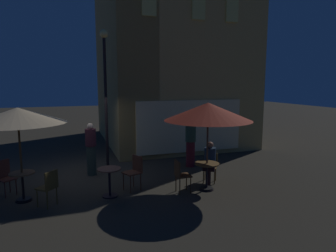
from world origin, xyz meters
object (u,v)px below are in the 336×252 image
object	(u,v)px
cafe_table_1	(207,171)
patron_standing_1	(91,149)
cafe_chair_4	(135,169)
cafe_chair_1	(49,185)
street_lamp_near_corner	(105,80)
patio_umbrella_0	(18,116)
patron_seated_0	(210,160)
cafe_chair_0	(5,175)
patron_standing_2	(191,143)
cafe_chair_2	(180,173)
cafe_chair_3	(210,164)
cafe_table_0	(23,182)
patio_umbrella_1	(208,112)
cafe_table_2	(109,178)

from	to	relation	value
cafe_table_1	patron_standing_1	bearing A→B (deg)	140.51
cafe_chair_4	cafe_chair_1	bearing A→B (deg)	-10.34
street_lamp_near_corner	cafe_table_1	distance (m)	4.63
patio_umbrella_0	patron_seated_0	distance (m)	5.36
cafe_chair_0	cafe_chair_1	bearing A→B (deg)	4.57
patron_seated_0	patron_standing_1	bearing A→B (deg)	-86.19
cafe_table_1	cafe_chair_0	distance (m)	5.49
patron_standing_2	cafe_chair_1	bearing A→B (deg)	-165.18
cafe_chair_0	patron_seated_0	bearing A→B (deg)	41.62
cafe_chair_2	patron_standing_2	world-z (taller)	patron_standing_2
cafe_table_1	cafe_chair_3	distance (m)	0.77
cafe_chair_2	patron_seated_0	distance (m)	1.26
cafe_chair_4	patron_standing_1	xyz separation A→B (m)	(-1.06, 1.74, 0.28)
street_lamp_near_corner	cafe_chair_3	distance (m)	4.49
cafe_chair_4	patron_seated_0	world-z (taller)	patron_seated_0
patio_umbrella_0	patron_standing_2	world-z (taller)	patio_umbrella_0
street_lamp_near_corner	cafe_table_0	world-z (taller)	street_lamp_near_corner
cafe_chair_0	cafe_chair_4	distance (m)	3.47
cafe_table_0	cafe_chair_4	size ratio (longest dim) A/B	0.79
cafe_chair_2	patron_standing_1	xyz separation A→B (m)	(-2.17, 2.43, 0.30)
patio_umbrella_1	cafe_table_1	bearing A→B (deg)	180.00
cafe_table_0	cafe_chair_3	xyz separation A→B (m)	(5.21, -0.15, 0.03)
cafe_table_2	patron_standing_2	bearing A→B (deg)	31.45
cafe_chair_2	patron_standing_2	size ratio (longest dim) A/B	0.54
street_lamp_near_corner	patio_umbrella_1	size ratio (longest dim) A/B	1.93
patio_umbrella_1	cafe_chair_1	distance (m)	4.46
cafe_table_0	patron_standing_2	xyz separation A→B (m)	(5.27, 1.52, 0.35)
patron_standing_1	cafe_chair_2	bearing A→B (deg)	152.57
cafe_chair_4	cafe_chair_3	bearing A→B (deg)	155.14
cafe_table_2	cafe_chair_4	bearing A→B (deg)	23.20
cafe_table_0	cafe_table_2	xyz separation A→B (m)	(2.13, -0.40, 0.01)
cafe_chair_3	patron_seated_0	distance (m)	0.22
street_lamp_near_corner	cafe_chair_0	world-z (taller)	street_lamp_near_corner
patio_umbrella_1	cafe_chair_4	world-z (taller)	patio_umbrella_1
cafe_chair_2	cafe_chair_3	bearing A→B (deg)	27.99
street_lamp_near_corner	cafe_chair_0	bearing A→B (deg)	-150.43
cafe_chair_2	street_lamp_near_corner	bearing A→B (deg)	118.08
cafe_chair_1	cafe_chair_2	size ratio (longest dim) A/B	0.99
cafe_chair_2	cafe_chair_3	distance (m)	1.37
cafe_chair_1	patron_seated_0	bearing A→B (deg)	-134.06
cafe_table_0	cafe_table_2	distance (m)	2.17
cafe_table_2	cafe_chair_1	xyz separation A→B (m)	(-1.47, -0.19, 0.04)
cafe_chair_2	patron_seated_0	world-z (taller)	patron_seated_0
patron_standing_2	cafe_table_2	bearing A→B (deg)	-158.28
cafe_chair_3	cafe_chair_4	xyz separation A→B (m)	(-2.34, 0.07, 0.05)
street_lamp_near_corner	patio_umbrella_1	xyz separation A→B (m)	(2.36, -3.07, -0.86)
cafe_table_2	cafe_chair_2	size ratio (longest dim) A/B	0.83
street_lamp_near_corner	patron_standing_2	size ratio (longest dim) A/B	2.80
cafe_table_1	cafe_chair_4	distance (m)	2.03
cafe_table_0	patio_umbrella_0	distance (m)	1.69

